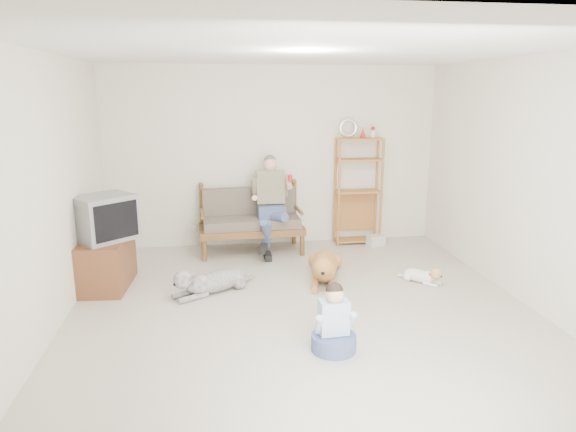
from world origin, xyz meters
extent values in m
plane|color=beige|center=(0.00, 0.00, 0.00)|extent=(5.50, 5.50, 0.00)
plane|color=white|center=(0.00, 0.00, 2.70)|extent=(5.50, 5.50, 0.00)
plane|color=beige|center=(0.00, 2.75, 1.35)|extent=(5.00, 0.00, 5.00)
plane|color=beige|center=(0.00, -2.75, 1.35)|extent=(5.00, 0.00, 5.00)
plane|color=beige|center=(-2.50, 0.00, 1.35)|extent=(0.00, 5.50, 5.50)
plane|color=beige|center=(2.50, 0.00, 1.35)|extent=(0.00, 5.50, 5.50)
cube|color=brown|center=(-0.38, 2.30, 0.35)|extent=(1.53, 0.76, 0.10)
cube|color=#63594B|center=(-0.38, 2.30, 0.47)|extent=(1.40, 0.65, 0.13)
cube|color=#63594B|center=(-0.38, 2.54, 0.70)|extent=(1.38, 0.17, 0.45)
cylinder|color=brown|center=(-0.38, 2.60, 0.90)|extent=(1.40, 0.10, 0.05)
cylinder|color=brown|center=(-1.08, 2.00, 0.15)|extent=(0.07, 0.07, 0.30)
cylinder|color=brown|center=(-1.08, 2.60, 0.47)|extent=(0.07, 0.07, 0.95)
cylinder|color=brown|center=(0.32, 2.00, 0.15)|extent=(0.07, 0.07, 0.30)
cylinder|color=brown|center=(0.32, 2.60, 0.47)|extent=(0.07, 0.07, 0.95)
cube|color=#475582|center=(-0.09, 2.30, 0.61)|extent=(0.39, 0.37, 0.19)
cube|color=gray|center=(-0.09, 2.40, 0.95)|extent=(0.41, 0.28, 0.51)
sphere|color=#D9A088|center=(-0.09, 2.37, 1.29)|extent=(0.20, 0.20, 0.20)
sphere|color=#5B5550|center=(-0.09, 2.39, 1.33)|extent=(0.18, 0.18, 0.18)
cylinder|color=red|center=(0.17, 2.18, 1.12)|extent=(0.07, 0.07, 0.09)
cube|color=#A06932|center=(1.29, 2.55, 1.62)|extent=(0.69, 0.28, 0.03)
torus|color=silver|center=(1.11, 2.55, 1.79)|extent=(0.29, 0.05, 0.29)
cone|color=red|center=(1.33, 2.55, 1.72)|extent=(0.09, 0.09, 0.15)
cylinder|color=#A06932|center=(0.95, 2.42, 0.82)|extent=(0.04, 0.04, 1.64)
cylinder|color=#A06932|center=(0.95, 2.68, 0.82)|extent=(0.04, 0.04, 1.64)
cylinder|color=#A06932|center=(1.62, 2.42, 0.82)|extent=(0.04, 0.04, 1.64)
cylinder|color=#A06932|center=(1.62, 2.68, 0.82)|extent=(0.04, 0.04, 1.64)
cube|color=white|center=(1.54, 2.35, 0.08)|extent=(0.28, 0.23, 0.16)
cube|color=brown|center=(-2.22, 1.18, 0.30)|extent=(0.57, 0.94, 0.60)
cube|color=brown|center=(-2.46, 0.96, 0.30)|extent=(0.05, 0.40, 0.50)
cube|color=brown|center=(-2.46, 1.40, 0.30)|extent=(0.05, 0.40, 0.50)
cube|color=slate|center=(-2.20, 1.17, 0.87)|extent=(0.82, 0.81, 0.54)
cube|color=black|center=(-2.03, 0.97, 0.87)|extent=(0.43, 0.37, 0.43)
cube|color=white|center=(-1.25, 2.73, 0.30)|extent=(0.12, 0.02, 0.08)
ellipsoid|color=#AD783C|center=(0.47, 1.16, 0.15)|extent=(0.56, 0.99, 0.30)
sphere|color=#AD783C|center=(0.40, 0.88, 0.17)|extent=(0.30, 0.30, 0.30)
sphere|color=#AD783C|center=(0.34, 0.65, 0.30)|extent=(0.23, 0.23, 0.23)
ellipsoid|color=#AD783C|center=(0.32, 0.55, 0.27)|extent=(0.14, 0.19, 0.09)
cylinder|color=#AD783C|center=(0.58, 1.61, 0.06)|extent=(0.08, 0.38, 0.05)
ellipsoid|color=#AD783C|center=(0.27, 0.70, 0.30)|extent=(0.07, 0.08, 0.12)
ellipsoid|color=#AD783C|center=(0.43, 0.66, 0.30)|extent=(0.07, 0.08, 0.12)
ellipsoid|color=silver|center=(-0.91, 0.83, 0.12)|extent=(0.85, 0.65, 0.24)
sphere|color=silver|center=(-1.12, 0.71, 0.14)|extent=(0.24, 0.24, 0.24)
sphere|color=silver|center=(-1.30, 0.61, 0.24)|extent=(0.21, 0.21, 0.21)
ellipsoid|color=silver|center=(-1.38, 0.56, 0.22)|extent=(0.18, 0.16, 0.08)
cylinder|color=silver|center=(-0.55, 1.04, 0.05)|extent=(0.24, 0.27, 0.04)
ellipsoid|color=silver|center=(-1.31, 0.68, 0.24)|extent=(0.08, 0.07, 0.10)
ellipsoid|color=silver|center=(-1.24, 0.56, 0.24)|extent=(0.08, 0.07, 0.10)
ellipsoid|color=white|center=(1.59, 0.78, 0.08)|extent=(0.40, 0.42, 0.16)
sphere|color=white|center=(1.67, 0.68, 0.09)|extent=(0.16, 0.16, 0.16)
sphere|color=tan|center=(1.74, 0.61, 0.16)|extent=(0.14, 0.14, 0.14)
ellipsoid|color=tan|center=(1.78, 0.56, 0.14)|extent=(0.11, 0.12, 0.06)
cylinder|color=white|center=(1.46, 0.93, 0.03)|extent=(0.15, 0.10, 0.03)
cone|color=tan|center=(1.69, 0.59, 0.20)|extent=(0.04, 0.04, 0.05)
cone|color=tan|center=(1.77, 0.65, 0.20)|extent=(0.04, 0.04, 0.05)
torus|color=red|center=(1.72, 0.62, 0.15)|extent=(0.13, 0.13, 0.02)
cylinder|color=#475582|center=(0.13, -0.77, 0.08)|extent=(0.42, 0.42, 0.15)
cube|color=silver|center=(0.13, -0.75, 0.32)|extent=(0.27, 0.19, 0.32)
sphere|color=#D9A088|center=(0.13, -0.77, 0.55)|extent=(0.17, 0.17, 0.17)
sphere|color=black|center=(0.13, -0.76, 0.58)|extent=(0.16, 0.16, 0.16)
camera|label=1|loc=(-0.91, -4.97, 2.33)|focal=32.00mm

